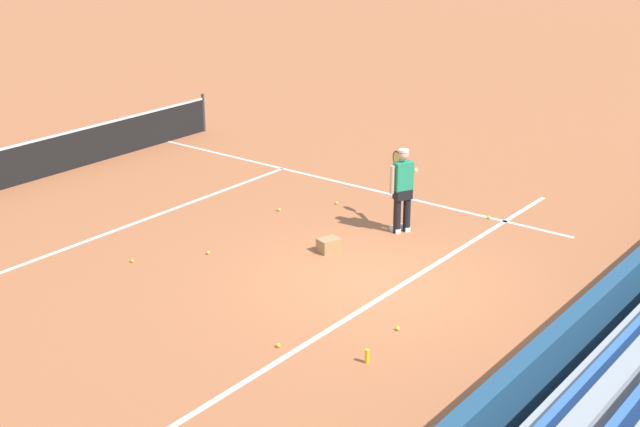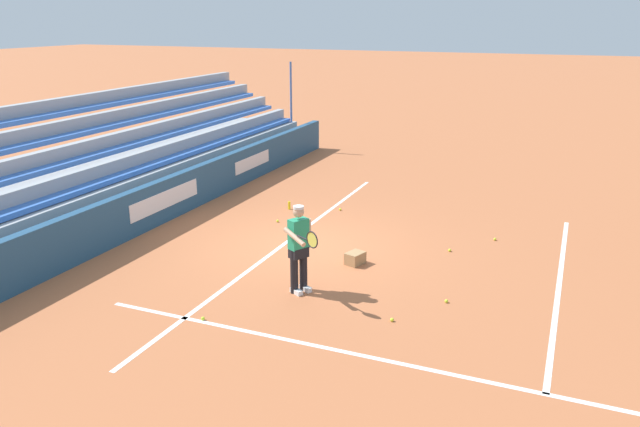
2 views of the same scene
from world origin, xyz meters
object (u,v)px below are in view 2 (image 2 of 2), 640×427
Objects in this scene: tennis_ball_stray_back at (495,239)px; tennis_ball_on_baseline at (446,301)px; ball_box_cardboard at (355,258)px; tennis_player at (299,248)px; tennis_ball_midcourt at (450,250)px; tennis_ball_far_left at (203,318)px; tennis_ball_far_right at (278,221)px; tennis_ball_by_box at (392,320)px; water_bottle at (289,205)px; tennis_ball_toward_net at (340,209)px.

tennis_ball_stray_back and tennis_ball_on_baseline have the same top height.
tennis_ball_stray_back is at bearing 135.81° from ball_box_cardboard.
tennis_player is at bearing -35.17° from tennis_ball_stray_back.
tennis_ball_midcourt is (-1.50, 1.72, -0.10)m from ball_box_cardboard.
ball_box_cardboard is 6.06× the size of tennis_ball_far_left.
tennis_ball_far_right is 1.00× the size of tennis_ball_by_box.
tennis_ball_stray_back is at bearing 85.99° from water_bottle.
tennis_ball_on_baseline is at bearing 58.62° from tennis_ball_far_right.
tennis_ball_toward_net is (-0.82, -4.21, 0.00)m from tennis_ball_stray_back.
tennis_ball_stray_back is 5.55m from water_bottle.
tennis_ball_midcourt is 3.90m from tennis_ball_toward_net.
water_bottle is at bearing -94.01° from tennis_ball_stray_back.
ball_box_cardboard is at bearing 44.60° from water_bottle.
tennis_ball_on_baseline is (1.13, 2.19, -0.10)m from ball_box_cardboard.
water_bottle reaches higher than tennis_ball_stray_back.
tennis_ball_toward_net and tennis_ball_far_left have the same top height.
tennis_ball_far_left is (5.35, 1.20, 0.00)m from tennis_ball_far_right.
tennis_ball_far_left is at bearing 0.56° from tennis_ball_toward_net.
water_bottle reaches higher than tennis_ball_midcourt.
ball_box_cardboard is at bearing 55.69° from tennis_ball_far_right.
water_bottle is (-3.02, -2.98, -0.02)m from ball_box_cardboard.
tennis_ball_on_baseline is 1.00× the size of tennis_ball_by_box.
ball_box_cardboard is at bearing -44.19° from tennis_ball_stray_back.
tennis_ball_far_right and tennis_ball_by_box have the same top height.
water_bottle reaches higher than tennis_ball_toward_net.
tennis_ball_by_box is at bearing -12.63° from tennis_ball_stray_back.
tennis_ball_toward_net is 1.00× the size of tennis_ball_by_box.
tennis_ball_by_box is (2.23, 1.47, -0.10)m from ball_box_cardboard.
tennis_ball_stray_back is (-0.74, 5.34, 0.00)m from tennis_ball_far_right.
tennis_ball_stray_back and tennis_ball_toward_net have the same top height.
tennis_ball_on_baseline is at bearing 62.62° from ball_box_cardboard.
tennis_ball_far_right is 0.30× the size of water_bottle.
tennis_ball_midcourt is 4.52m from tennis_ball_far_right.
tennis_player is 25.98× the size of tennis_ball_far_left.
tennis_ball_far_right is at bearing 10.04° from water_bottle.
tennis_ball_far_right is 1.00× the size of tennis_ball_far_left.
ball_box_cardboard reaches higher than water_bottle.
ball_box_cardboard is 6.06× the size of tennis_ball_stray_back.
ball_box_cardboard is 2.67m from tennis_ball_by_box.
water_bottle reaches higher than tennis_ball_on_baseline.
tennis_ball_far_left is at bearing 12.17° from water_bottle.
ball_box_cardboard is at bearing -117.38° from tennis_ball_on_baseline.
tennis_ball_midcourt and tennis_ball_stray_back have the same top height.
tennis_ball_far_left is at bearing -58.42° from tennis_ball_on_baseline.
tennis_ball_stray_back is (-1.13, 0.84, 0.00)m from tennis_ball_midcourt.
tennis_ball_toward_net is 6.49m from tennis_ball_by_box.
ball_box_cardboard is 6.06× the size of tennis_ball_by_box.
tennis_player is 25.98× the size of tennis_ball_midcourt.
ball_box_cardboard is 3.83m from tennis_ball_toward_net.
tennis_player reaches higher than tennis_ball_far_left.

